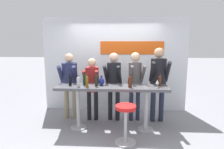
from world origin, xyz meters
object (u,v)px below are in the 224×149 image
object	(u,v)px
wine_bottle_1	(160,80)
wine_bottle_0	(96,80)
bar_stool	(126,118)
wine_bottle_3	(87,81)
person_center	(135,78)
decorative_vase	(101,81)
wine_bottle_6	(78,81)
wine_glass_0	(157,82)
person_far_left	(70,79)
wine_bottle_5	(130,81)
tasting_table	(112,93)
person_center_left	(114,79)
person_left	(92,82)
wine_bottle_2	(84,79)
wine_bottle_4	(70,80)
person_center_right	(158,77)

from	to	relation	value
wine_bottle_1	wine_bottle_0	bearing A→B (deg)	-175.03
bar_stool	wine_bottle_3	bearing A→B (deg)	148.37
person_center	decorative_vase	xyz separation A→B (m)	(-0.78, -0.46, 0.01)
bar_stool	wine_bottle_6	size ratio (longest dim) A/B	2.97
wine_bottle_0	wine_glass_0	world-z (taller)	wine_bottle_0
person_far_left	wine_bottle_1	bearing A→B (deg)	-13.82
wine_glass_0	wine_bottle_5	bearing A→B (deg)	179.83
tasting_table	wine_bottle_3	bearing A→B (deg)	-168.29
wine_bottle_5	person_center_left	bearing A→B (deg)	121.84
person_left	wine_bottle_5	distance (m)	1.11
wine_glass_0	person_center	bearing A→B (deg)	125.23
person_left	decorative_vase	bearing A→B (deg)	-56.21
wine_bottle_3	wine_bottle_6	bearing A→B (deg)	173.52
bar_stool	decorative_vase	world-z (taller)	decorative_vase
wine_bottle_0	wine_bottle_6	xyz separation A→B (m)	(-0.39, -0.06, -0.02)
wine_bottle_2	wine_bottle_6	bearing A→B (deg)	-119.20
tasting_table	wine_bottle_4	bearing A→B (deg)	177.30
person_left	person_center_left	distance (m)	0.55
wine_bottle_5	decorative_vase	world-z (taller)	wine_bottle_5
person_center	decorative_vase	distance (m)	0.91
person_center_left	wine_bottle_4	bearing A→B (deg)	-145.02
tasting_table	wine_bottle_5	distance (m)	0.50
bar_stool	person_center_left	world-z (taller)	person_center_left
wine_bottle_0	wine_bottle_5	world-z (taller)	wine_bottle_0
wine_bottle_2	wine_bottle_6	size ratio (longest dim) A/B	1.17
bar_stool	wine_bottle_4	xyz separation A→B (m)	(-1.26, 0.67, 0.62)
decorative_vase	wine_bottle_6	bearing A→B (deg)	-160.84
person_left	wine_bottle_3	world-z (taller)	person_left
person_far_left	wine_bottle_6	xyz separation A→B (m)	(0.38, -0.68, 0.09)
person_center_left	wine_bottle_1	size ratio (longest dim) A/B	5.95
wine_bottle_3	wine_bottle_6	distance (m)	0.20
person_center_right	wine_bottle_6	world-z (taller)	person_center_right
bar_stool	decorative_vase	xyz separation A→B (m)	(-0.54, 0.71, 0.58)
person_far_left	person_center_left	xyz separation A→B (m)	(1.13, -0.06, 0.03)
person_center_right	wine_bottle_3	size ratio (longest dim) A/B	6.26
person_center	person_center_right	xyz separation A→B (m)	(0.56, -0.02, 0.06)
wine_glass_0	decorative_vase	xyz separation A→B (m)	(-1.22, 0.17, -0.04)
tasting_table	bar_stool	xyz separation A→B (m)	(0.31, -0.63, -0.33)
person_center	wine_bottle_1	size ratio (longest dim) A/B	5.99
person_left	wine_bottle_0	xyz separation A→B (m)	(0.18, -0.54, 0.17)
wine_bottle_2	wine_bottle_1	bearing A→B (deg)	0.17
person_center_right	wine_bottle_0	distance (m)	1.55
wine_bottle_1	wine_bottle_2	bearing A→B (deg)	-179.83
bar_stool	wine_bottle_0	xyz separation A→B (m)	(-0.65, 0.60, 0.63)
person_center	wine_bottle_1	world-z (taller)	person_center
decorative_vase	person_far_left	bearing A→B (deg)	149.58
wine_bottle_6	decorative_vase	xyz separation A→B (m)	(0.49, 0.17, -0.03)
wine_bottle_2	wine_bottle_3	size ratio (longest dim) A/B	1.03
person_center_left	person_center	world-z (taller)	person_center
person_left	wine_bottle_6	size ratio (longest dim) A/B	6.08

